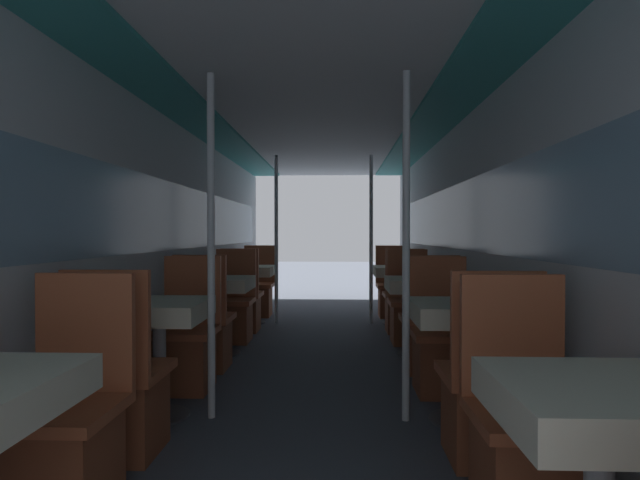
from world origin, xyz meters
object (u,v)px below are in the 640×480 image
object	(u,v)px
chair_right_far_2	(409,315)
chair_left_far_2	(233,314)
support_pole_left_3	(276,239)
support_pole_left_1	(211,246)
chair_right_near_1	(486,404)
chair_left_far_0	(65,443)
chair_left_near_3	(243,306)
support_pole_right_3	(371,239)
chair_left_near_1	(121,400)
chair_right_far_0	(526,451)
dining_table_right_2	(418,290)
chair_left_near_2	(205,335)
chair_left_far_1	(186,350)
dining_table_right_3	(397,275)
chair_right_near_3	(403,307)
chair_right_near_2	(428,337)
support_pole_right_1	(406,246)
chair_right_far_3	(392,295)
chair_left_far_3	(258,295)
dining_table_right_0	(600,420)
chair_right_far_1	(441,352)
dining_table_left_1	(159,318)
dining_table_right_1	(460,320)
dining_table_left_2	(221,289)

from	to	relation	value
chair_right_far_2	chair_left_far_2	bearing A→B (deg)	0.00
chair_right_far_2	support_pole_left_3	bearing A→B (deg)	-35.16
support_pole_left_1	chair_right_near_1	distance (m)	1.90
chair_left_far_0	chair_left_near_3	size ratio (longest dim) A/B	1.00
chair_left_near_3	support_pole_right_3	distance (m)	1.90
support_pole_right_3	chair_left_far_2	bearing A→B (deg)	-144.84
support_pole_left_1	chair_left_near_1	bearing A→B (deg)	-120.96
chair_right_far_0	chair_left_far_0	bearing A→B (deg)	0.00
dining_table_right_2	chair_right_far_2	xyz separation A→B (m)	(-0.00, 0.58, -0.34)
chair_left_near_2	chair_right_near_1	world-z (taller)	same
chair_left_far_1	support_pole_right_3	xyz separation A→B (m)	(1.61, 2.84, 0.82)
chair_left_near_1	chair_right_near_1	bearing A→B (deg)	0.00
chair_left_far_2	dining_table_right_3	bearing A→B (deg)	-149.88
support_pole_right_3	chair_left_near_3	bearing A→B (deg)	-160.35
chair_left_far_2	chair_right_near_3	xyz separation A→B (m)	(1.96, 0.56, 0.00)
chair_right_near_2	chair_left_near_3	bearing A→B (deg)	138.84
chair_right_near_1	support_pole_right_1	world-z (taller)	support_pole_right_1
chair_right_far_3	chair_left_far_3	bearing A→B (deg)	0.00
support_pole_left_3	chair_right_near_3	bearing A→B (deg)	-19.65
dining_table_right_0	dining_table_right_3	world-z (taller)	same
chair_right_near_3	chair_right_far_3	bearing A→B (deg)	90.00
chair_right_far_2	chair_right_near_3	size ratio (longest dim) A/B	1.00
chair_left_near_3	chair_right_near_1	world-z (taller)	same
chair_left_near_3	chair_right_near_2	size ratio (longest dim) A/B	1.00
dining_table_right_2	chair_right_near_3	bearing A→B (deg)	90.00
support_pole_right_1	dining_table_right_3	bearing A→B (deg)	84.24
chair_right_far_1	chair_left_near_2	bearing A→B (deg)	-15.96
chair_left_far_1	support_pole_right_3	bearing A→B (deg)	-119.52
dining_table_left_1	chair_right_far_0	world-z (taller)	chair_right_far_0
dining_table_right_2	chair_right_near_1	bearing A→B (deg)	-90.00
chair_left_near_2	dining_table_right_2	size ratio (longest dim) A/B	1.34
chair_left_near_1	support_pole_left_1	size ratio (longest dim) A/B	0.46
support_pole_left_3	chair_right_near_2	world-z (taller)	support_pole_left_3
chair_right_near_1	chair_right_near_3	xyz separation A→B (m)	(0.00, 3.42, 0.00)
chair_left_near_2	support_pole_right_1	world-z (taller)	support_pole_right_1
chair_right_near_1	chair_left_far_3	bearing A→B (deg)	113.17
dining_table_right_1	chair_left_far_2	bearing A→B (deg)	130.56
chair_left_far_2	support_pole_right_3	bearing A→B (deg)	-144.84
chair_left_far_0	chair_right_near_2	size ratio (longest dim) A/B	1.00
dining_table_left_2	chair_right_near_3	size ratio (longest dim) A/B	0.75
chair_right_near_2	chair_right_far_2	world-z (taller)	same
dining_table_left_1	chair_right_near_1	size ratio (longest dim) A/B	0.75
chair_right_near_2	support_pole_right_3	xyz separation A→B (m)	(-0.35, 2.28, 0.82)
chair_left_far_1	dining_table_left_2	world-z (taller)	chair_left_far_1
support_pole_left_3	chair_right_far_1	size ratio (longest dim) A/B	2.19
chair_right_far_0	chair_right_near_3	world-z (taller)	same
chair_left_far_1	support_pole_right_1	size ratio (longest dim) A/B	0.46
chair_left_near_1	chair_left_far_1	world-z (taller)	same
dining_table_right_2	dining_table_right_3	world-z (taller)	same
chair_left_far_2	chair_left_far_3	xyz separation A→B (m)	(0.00, 1.71, 0.00)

